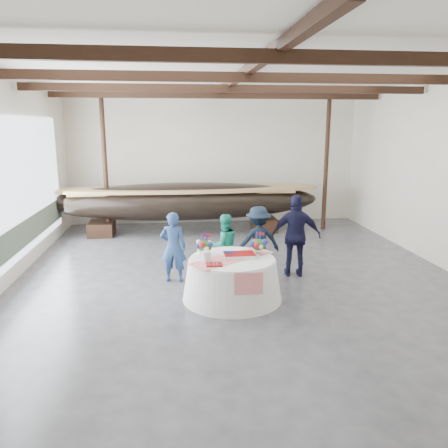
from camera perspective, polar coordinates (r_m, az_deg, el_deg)
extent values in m
cube|color=#3D3D42|center=(10.04, 1.94, -6.96)|extent=(10.00, 12.00, 0.01)
cube|color=silver|center=(15.45, -1.31, 8.54)|extent=(10.00, 0.02, 4.50)
cube|color=silver|center=(3.80, 15.67, -5.06)|extent=(10.00, 0.02, 4.50)
cube|color=white|center=(9.52, 2.15, 19.48)|extent=(10.00, 12.00, 0.01)
cube|color=black|center=(6.08, 7.46, 20.86)|extent=(9.80, 0.12, 0.18)
cube|color=black|center=(8.51, 3.21, 18.58)|extent=(9.80, 0.12, 0.18)
cube|color=black|center=(10.97, 0.91, 17.28)|extent=(9.80, 0.12, 0.18)
cube|color=black|center=(13.45, -0.53, 16.44)|extent=(9.80, 0.12, 0.18)
cube|color=black|center=(9.50, 2.15, 18.76)|extent=(0.15, 11.76, 0.15)
cylinder|color=black|center=(13.93, -15.29, 7.64)|extent=(0.14, 0.14, 4.50)
cylinder|color=black|center=(14.63, 13.22, 7.97)|extent=(0.14, 0.14, 4.50)
cube|color=silver|center=(11.02, -25.30, 4.32)|extent=(0.02, 7.00, 3.20)
cube|color=#596654|center=(11.21, -24.72, -1.24)|extent=(0.02, 7.00, 0.60)
cube|color=black|center=(14.28, -15.66, -0.55)|extent=(0.76, 0.97, 0.43)
cube|color=black|center=(14.38, 5.22, -0.02)|extent=(0.76, 0.97, 0.43)
ellipsoid|color=black|center=(13.93, -5.25, 2.97)|extent=(8.66, 1.73, 1.19)
cube|color=#9E7A4C|center=(13.88, -5.28, 4.29)|extent=(6.93, 1.14, 0.06)
cone|color=white|center=(8.72, 1.06, -7.20)|extent=(1.97, 1.97, 0.81)
cylinder|color=white|center=(8.59, 1.07, -4.59)|extent=(1.67, 1.67, 0.04)
cube|color=red|center=(8.58, 1.07, -4.44)|extent=(1.81, 1.48, 0.01)
cube|color=white|center=(8.63, 1.99, -4.14)|extent=(0.60, 0.40, 0.07)
cylinder|color=white|center=(8.36, -2.34, -4.23)|extent=(0.18, 0.18, 0.20)
cylinder|color=white|center=(8.81, -2.91, -3.36)|extent=(0.18, 0.18, 0.20)
cube|color=maroon|center=(8.14, -1.30, -5.32)|extent=(0.30, 0.24, 0.03)
cone|color=silver|center=(8.53, 4.42, -4.19)|extent=(0.09, 0.09, 0.12)
imported|color=navy|center=(9.63, -6.64, -3.00)|extent=(0.62, 0.46, 1.57)
imported|color=#1D9A7E|center=(9.93, 0.01, -2.80)|extent=(0.82, 0.71, 1.44)
imported|color=black|center=(10.00, 4.48, -2.24)|extent=(1.12, 0.75, 1.61)
imported|color=black|center=(10.02, 9.39, -1.53)|extent=(1.16, 0.63, 1.88)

